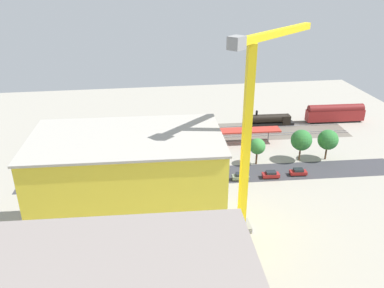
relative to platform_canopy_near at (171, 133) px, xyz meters
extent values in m
plane|color=#9E998C|center=(-8.69, 13.49, -3.93)|extent=(149.44, 149.44, 0.00)
cube|color=#665E54|center=(-8.69, -8.31, -3.93)|extent=(93.90, 18.33, 0.01)
cube|color=#38383D|center=(-8.69, 18.47, -3.93)|extent=(93.68, 12.61, 0.01)
cube|color=#9E9EA8|center=(-8.69, -12.39, -3.75)|extent=(93.34, 3.74, 0.12)
cube|color=#9E9EA8|center=(-8.69, -10.95, -3.75)|extent=(93.34, 3.74, 0.12)
cube|color=#9E9EA8|center=(-8.69, -5.67, -3.75)|extent=(93.34, 3.74, 0.12)
cube|color=#9E9EA8|center=(-8.69, -4.23, -3.75)|extent=(93.34, 3.74, 0.12)
cube|color=#B73328|center=(0.00, 0.00, 0.03)|extent=(62.97, 6.46, 0.46)
cylinder|color=slate|center=(-28.27, 1.10, -2.07)|extent=(0.30, 0.30, 3.73)
cylinder|color=slate|center=(-14.13, 0.55, -2.07)|extent=(0.30, 0.30, 3.73)
cylinder|color=slate|center=(0.00, 0.00, -2.07)|extent=(0.30, 0.30, 3.73)
cylinder|color=slate|center=(14.13, -0.55, -2.07)|extent=(0.30, 0.30, 3.73)
cylinder|color=slate|center=(28.27, -1.10, -2.07)|extent=(0.30, 0.30, 3.73)
cube|color=black|center=(-33.86, -11.67, -3.43)|extent=(13.95, 2.99, 1.00)
cylinder|color=black|center=(-32.53, -11.72, -1.57)|extent=(11.29, 3.16, 2.73)
cube|color=black|center=(-38.12, -11.50, -2.30)|extent=(2.79, 3.03, 3.28)
cylinder|color=black|center=(-28.43, -11.88, 0.49)|extent=(0.70, 0.70, 1.40)
cube|color=black|center=(-55.07, -11.67, -3.63)|extent=(17.30, 3.17, 0.60)
cube|color=maroon|center=(-55.07, -11.67, -1.53)|extent=(19.23, 3.87, 3.61)
cylinder|color=maroon|center=(-55.07, -11.67, 0.52)|extent=(18.47, 3.84, 3.13)
cube|color=black|center=(-29.35, 21.39, -3.78)|extent=(3.58, 2.01, 0.30)
cube|color=maroon|center=(-29.35, 21.39, -3.23)|extent=(4.24, 2.13, 0.80)
cube|color=#1E2328|center=(-29.35, 21.39, -2.53)|extent=(2.42, 1.78, 0.61)
cube|color=black|center=(-22.23, 21.75, -3.78)|extent=(3.60, 2.03, 0.30)
cube|color=maroon|center=(-22.23, 21.75, -3.21)|extent=(4.26, 2.15, 0.85)
cube|color=#1E2328|center=(-22.23, 21.75, -2.48)|extent=(2.43, 1.79, 0.60)
cube|color=black|center=(-14.71, 21.71, -3.78)|extent=(3.53, 1.92, 0.30)
cube|color=gray|center=(-14.71, 21.71, -3.21)|extent=(4.19, 2.03, 0.85)
cube|color=#1E2328|center=(-14.71, 21.71, -2.48)|extent=(2.39, 1.69, 0.62)
cube|color=black|center=(-6.32, 22.11, -3.78)|extent=(3.98, 1.80, 0.30)
cube|color=black|center=(-6.32, 22.11, -3.23)|extent=(4.73, 1.88, 0.81)
cube|color=#1E2328|center=(-6.32, 22.11, -2.50)|extent=(2.66, 1.62, 0.65)
cube|color=yellow|center=(10.91, 40.51, 6.37)|extent=(32.52, 19.39, 20.60)
cube|color=#ADA89E|center=(10.91, 40.51, 16.87)|extent=(33.15, 20.01, 0.40)
cube|color=gray|center=(-9.87, 40.72, -3.33)|extent=(3.60, 3.60, 1.20)
cube|color=yellow|center=(-9.87, 40.72, 14.02)|extent=(1.40, 1.40, 35.90)
cube|color=yellow|center=(-16.15, 35.03, 32.57)|extent=(17.82, 16.29, 1.20)
cube|color=gray|center=(-6.53, 43.74, 32.57)|extent=(3.12, 3.09, 2.00)
cube|color=black|center=(3.16, 25.86, -3.68)|extent=(8.94, 2.34, 0.50)
cube|color=silver|center=(2.16, 25.86, -2.06)|extent=(6.93, 2.59, 2.75)
cube|color=#334C8C|center=(6.63, 25.87, -2.17)|extent=(2.02, 2.57, 2.53)
cube|color=black|center=(6.08, 24.76, -3.68)|extent=(9.63, 2.29, 0.50)
cube|color=silver|center=(4.90, 24.75, -1.88)|extent=(7.27, 2.52, 3.11)
cube|color=#334C8C|center=(9.71, 24.78, -2.15)|extent=(2.38, 2.48, 2.56)
cube|color=black|center=(21.79, 25.82, -3.68)|extent=(8.60, 2.87, 0.50)
cube|color=silver|center=(20.66, 25.92, -1.98)|extent=(6.36, 2.91, 2.91)
cube|color=silver|center=(24.86, 25.55, -2.31)|extent=(2.47, 2.57, 2.24)
cylinder|color=brown|center=(-39.89, 14.03, -2.03)|extent=(0.47, 0.47, 3.80)
sphere|color=#2D7233|center=(-39.89, 14.03, 1.73)|extent=(5.31, 5.31, 5.31)
cylinder|color=brown|center=(16.10, 12.65, -2.38)|extent=(0.51, 0.51, 3.10)
sphere|color=#28662D|center=(16.10, 12.65, 1.32)|extent=(6.15, 6.15, 6.15)
cylinder|color=brown|center=(-20.84, 14.14, -2.14)|extent=(0.48, 0.48, 3.59)
sphere|color=#38843D|center=(-20.84, 14.14, 1.10)|extent=(4.13, 4.13, 4.13)
cylinder|color=brown|center=(-32.76, 13.61, -1.99)|extent=(0.43, 0.43, 3.88)
sphere|color=#2D7233|center=(-32.76, 13.61, 1.86)|extent=(5.47, 5.47, 5.47)
cylinder|color=brown|center=(23.61, 14.44, -2.66)|extent=(0.45, 0.45, 2.54)
sphere|color=#28662D|center=(23.61, 14.44, 0.49)|extent=(5.36, 5.36, 5.36)
cylinder|color=#333333|center=(4.97, 13.89, -0.75)|extent=(0.16, 0.16, 6.36)
cube|color=black|center=(4.97, 13.89, 2.88)|extent=(0.36, 0.36, 0.90)
sphere|color=yellow|center=(5.19, 13.89, 2.58)|extent=(0.20, 0.20, 0.20)
camera|label=1|loc=(8.33, 101.65, 42.94)|focal=36.61mm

